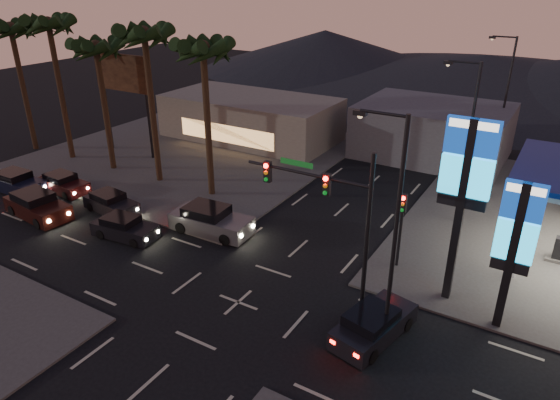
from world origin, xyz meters
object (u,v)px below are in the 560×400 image
Objects in this scene: car_lane_a_rear at (16,182)px; car_lane_b_mid at (111,203)px; pylon_sign_tall at (466,177)px; car_lane_b_rear at (63,184)px; car_lane_a_front at (124,228)px; suv_station at (373,325)px; traffic_signal_mast at (331,207)px; car_lane_a_mid at (37,206)px; car_lane_b_front at (210,220)px; pylon_sign_short at (516,235)px.

car_lane_b_mid is (8.48, 1.13, -0.08)m from car_lane_a_rear.
pylon_sign_tall is 27.68m from car_lane_b_rear.
car_lane_a_front is at bearing -4.28° from car_lane_a_rear.
suv_station is (19.49, -2.95, 0.06)m from car_lane_b_mid.
car_lane_a_front is 1.00× the size of car_lane_b_mid.
traffic_signal_mast is 20.82m from car_lane_a_mid.
car_lane_b_front reaches higher than car_lane_b_rear.
suv_station is at bearing -21.04° from traffic_signal_mast.
car_lane_b_front is 1.25× the size of car_lane_b_rear.
pylon_sign_short reaches higher than suv_station.
pylon_sign_short is 1.67× the size of car_lane_a_front.
suv_station reaches higher than car_lane_a_front.
pylon_sign_tall is 1.96× the size of suv_station.
car_lane_b_front reaches higher than car_lane_a_front.
car_lane_b_front is at bearing 38.15° from car_lane_a_front.
car_lane_b_front is 1.14× the size of suv_station.
car_lane_a_front is (-13.35, -0.12, -4.61)m from traffic_signal_mast.
car_lane_b_front is (-16.58, 0.53, -3.88)m from pylon_sign_short.
car_lane_a_rear is at bearing 175.72° from car_lane_a_front.
traffic_signal_mast is at bearing -143.48° from pylon_sign_tall.
pylon_sign_tall is at bearing 2.20° from car_lane_b_rear.
pylon_sign_short is 1.52× the size of suv_station.
car_lane_a_rear is (-29.98, -2.74, -5.70)m from pylon_sign_tall.
car_lane_a_mid is (-20.30, -1.02, -4.47)m from traffic_signal_mast.
traffic_signal_mast is 1.73× the size of car_lane_a_rear.
suv_station is at bearing -3.73° from car_lane_a_rear.
car_lane_a_front is 0.91× the size of suv_station.
pylon_sign_tall is 19.34m from car_lane_a_front.
car_lane_a_rear is 16.06m from car_lane_b_front.
suv_station is at bearing -0.07° from car_lane_a_mid.
pylon_sign_tall is 1.71× the size of car_lane_b_front.
car_lane_b_front is 7.51m from car_lane_b_mid.
pylon_sign_tall is at bearing 5.22° from car_lane_a_rear.
pylon_sign_short is 28.05m from car_lane_a_mid.
car_lane_a_front is at bearing -179.51° from traffic_signal_mast.
car_lane_b_front is (4.02, 3.16, 0.16)m from car_lane_a_front.
traffic_signal_mast is at bearing -1.76° from car_lane_a_rear.
car_lane_b_mid is 0.91× the size of suv_station.
pylon_sign_short is at bearing -21.80° from pylon_sign_tall.
car_lane_a_rear is at bearing 160.00° from car_lane_a_mid.
pylon_sign_short is (2.50, -1.00, -1.74)m from pylon_sign_tall.
pylon_sign_tall is at bearing 10.26° from car_lane_a_mid.
traffic_signal_mast is 1.74× the size of suv_station.
car_lane_a_rear is 1.10× the size of car_lane_b_rear.
traffic_signal_mast reaches higher than suv_station.
traffic_signal_mast is at bearing -6.32° from car_lane_b_rear.
car_lane_b_front is 12.99m from car_lane_b_rear.
car_lane_b_mid is (3.55, 2.92, -0.14)m from car_lane_a_mid.
pylon_sign_short is 7.69m from traffic_signal_mast.
car_lane_b_rear is at bearing -179.92° from pylon_sign_short.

